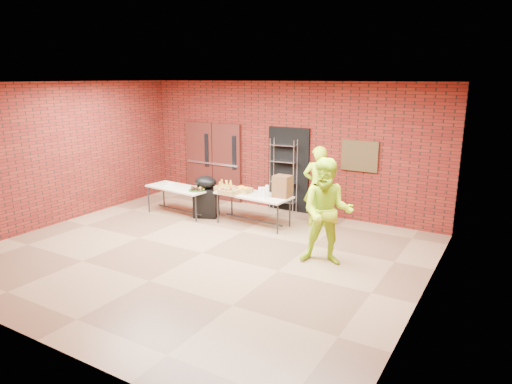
{
  "coord_description": "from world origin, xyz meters",
  "views": [
    {
      "loc": [
        5.08,
        -6.55,
        3.29
      ],
      "look_at": [
        0.38,
        1.4,
        0.96
      ],
      "focal_mm": 32.0,
      "sensor_mm": 36.0,
      "label": 1
    }
  ],
  "objects_px": {
    "table_right": "(253,197)",
    "wire_rack": "(283,176)",
    "coffee_dispenser": "(282,186)",
    "covered_grill": "(206,196)",
    "volunteer_woman": "(318,186)",
    "table_left": "(178,190)",
    "volunteer_man": "(327,212)"
  },
  "relations": [
    {
      "from": "coffee_dispenser",
      "to": "volunteer_woman",
      "type": "bearing_deg",
      "value": 43.28
    },
    {
      "from": "coffee_dispenser",
      "to": "covered_grill",
      "type": "relative_size",
      "value": 0.48
    },
    {
      "from": "table_left",
      "to": "volunteer_man",
      "type": "xyz_separation_m",
      "value": [
        4.27,
        -1.02,
        0.34
      ]
    },
    {
      "from": "volunteer_woman",
      "to": "volunteer_man",
      "type": "bearing_deg",
      "value": 92.41
    },
    {
      "from": "coffee_dispenser",
      "to": "volunteer_woman",
      "type": "xyz_separation_m",
      "value": [
        0.6,
        0.57,
        -0.05
      ]
    },
    {
      "from": "wire_rack",
      "to": "volunteer_woman",
      "type": "distance_m",
      "value": 1.36
    },
    {
      "from": "table_left",
      "to": "table_right",
      "type": "distance_m",
      "value": 2.02
    },
    {
      "from": "table_right",
      "to": "volunteer_man",
      "type": "xyz_separation_m",
      "value": [
        2.26,
        -1.23,
        0.3
      ]
    },
    {
      "from": "coffee_dispenser",
      "to": "volunteer_man",
      "type": "distance_m",
      "value": 2.09
    },
    {
      "from": "wire_rack",
      "to": "table_left",
      "type": "bearing_deg",
      "value": -147.67
    },
    {
      "from": "coffee_dispenser",
      "to": "wire_rack",
      "type": "bearing_deg",
      "value": 116.39
    },
    {
      "from": "volunteer_man",
      "to": "table_right",
      "type": "bearing_deg",
      "value": 134.98
    },
    {
      "from": "wire_rack",
      "to": "coffee_dispenser",
      "type": "relative_size",
      "value": 3.82
    },
    {
      "from": "table_right",
      "to": "coffee_dispenser",
      "type": "bearing_deg",
      "value": 14.97
    },
    {
      "from": "table_left",
      "to": "covered_grill",
      "type": "height_order",
      "value": "covered_grill"
    },
    {
      "from": "volunteer_woman",
      "to": "wire_rack",
      "type": "bearing_deg",
      "value": -52.74
    },
    {
      "from": "table_right",
      "to": "volunteer_man",
      "type": "relative_size",
      "value": 0.94
    },
    {
      "from": "coffee_dispenser",
      "to": "volunteer_woman",
      "type": "height_order",
      "value": "volunteer_woman"
    },
    {
      "from": "covered_grill",
      "to": "volunteer_man",
      "type": "relative_size",
      "value": 0.52
    },
    {
      "from": "table_left",
      "to": "coffee_dispenser",
      "type": "relative_size",
      "value": 3.6
    },
    {
      "from": "volunteer_woman",
      "to": "volunteer_man",
      "type": "relative_size",
      "value": 0.95
    },
    {
      "from": "table_left",
      "to": "coffee_dispenser",
      "type": "height_order",
      "value": "coffee_dispenser"
    },
    {
      "from": "coffee_dispenser",
      "to": "volunteer_woman",
      "type": "distance_m",
      "value": 0.83
    },
    {
      "from": "table_right",
      "to": "wire_rack",
      "type": "bearing_deg",
      "value": 91.57
    },
    {
      "from": "table_left",
      "to": "volunteer_man",
      "type": "height_order",
      "value": "volunteer_man"
    },
    {
      "from": "covered_grill",
      "to": "volunteer_woman",
      "type": "xyz_separation_m",
      "value": [
        2.59,
        0.71,
        0.41
      ]
    },
    {
      "from": "table_right",
      "to": "table_left",
      "type": "bearing_deg",
      "value": -169.18
    },
    {
      "from": "table_left",
      "to": "volunteer_man",
      "type": "distance_m",
      "value": 4.4
    },
    {
      "from": "volunteer_woman",
      "to": "volunteer_man",
      "type": "xyz_separation_m",
      "value": [
        0.99,
        -1.92,
        0.05
      ]
    },
    {
      "from": "coffee_dispenser",
      "to": "volunteer_man",
      "type": "relative_size",
      "value": 0.25
    },
    {
      "from": "wire_rack",
      "to": "covered_grill",
      "type": "xyz_separation_m",
      "value": [
        -1.39,
        -1.35,
        -0.41
      ]
    },
    {
      "from": "coffee_dispenser",
      "to": "covered_grill",
      "type": "xyz_separation_m",
      "value": [
        -1.99,
        -0.14,
        -0.46
      ]
    }
  ]
}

